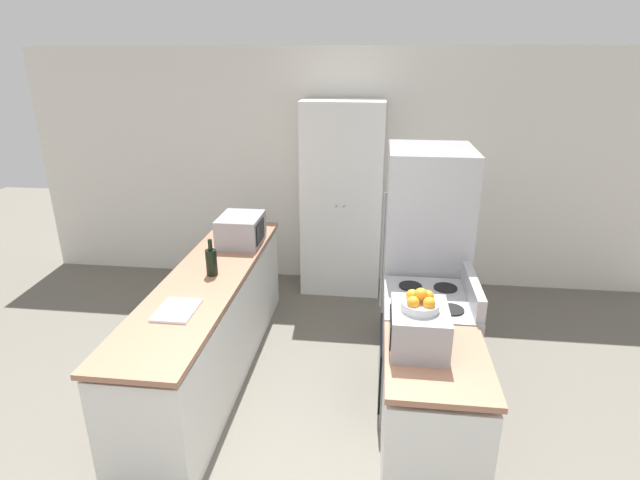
{
  "coord_description": "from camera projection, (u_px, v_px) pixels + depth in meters",
  "views": [
    {
      "loc": [
        0.47,
        -1.99,
        2.51
      ],
      "look_at": [
        0.0,
        1.9,
        1.05
      ],
      "focal_mm": 28.0,
      "sensor_mm": 36.0,
      "label": 1
    }
  ],
  "objects": [
    {
      "name": "wall_back",
      "position": [
        337.0,
        170.0,
        5.57
      ],
      "size": [
        7.0,
        0.06,
        2.6
      ],
      "color": "silver",
      "rests_on": "ground_plane"
    },
    {
      "name": "counter_left",
      "position": [
        211.0,
        326.0,
        4.07
      ],
      "size": [
        0.6,
        2.7,
        0.89
      ],
      "color": "silver",
      "rests_on": "ground_plane"
    },
    {
      "name": "counter_right",
      "position": [
        431.0,
        424.0,
        2.99
      ],
      "size": [
        0.6,
        0.78,
        0.89
      ],
      "color": "silver",
      "rests_on": "ground_plane"
    },
    {
      "name": "pantry_cabinet",
      "position": [
        342.0,
        200.0,
        5.38
      ],
      "size": [
        0.86,
        0.51,
        2.08
      ],
      "color": "white",
      "rests_on": "ground_plane"
    },
    {
      "name": "stove",
      "position": [
        425.0,
        350.0,
        3.69
      ],
      "size": [
        0.66,
        0.71,
        1.05
      ],
      "color": "#9E9EA3",
      "rests_on": "ground_plane"
    },
    {
      "name": "refrigerator",
      "position": [
        424.0,
        254.0,
        4.26
      ],
      "size": [
        0.7,
        0.77,
        1.82
      ],
      "color": "#A3A3A8",
      "rests_on": "ground_plane"
    },
    {
      "name": "microwave",
      "position": [
        241.0,
        230.0,
        4.53
      ],
      "size": [
        0.38,
        0.45,
        0.26
      ],
      "color": "#939399",
      "rests_on": "counter_left"
    },
    {
      "name": "wine_bottle",
      "position": [
        211.0,
        261.0,
        3.88
      ],
      "size": [
        0.09,
        0.09,
        0.29
      ],
      "color": "black",
      "rests_on": "counter_left"
    },
    {
      "name": "toaster_oven",
      "position": [
        419.0,
        328.0,
        2.9
      ],
      "size": [
        0.34,
        0.41,
        0.25
      ],
      "color": "#939399",
      "rests_on": "counter_right"
    },
    {
      "name": "fruit_bowl",
      "position": [
        420.0,
        302.0,
        2.83
      ],
      "size": [
        0.22,
        0.22,
        0.14
      ],
      "color": "silver",
      "rests_on": "toaster_oven"
    },
    {
      "name": "cutting_board",
      "position": [
        177.0,
        310.0,
        3.35
      ],
      "size": [
        0.25,
        0.33,
        0.02
      ],
      "color": "silver",
      "rests_on": "counter_left"
    }
  ]
}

